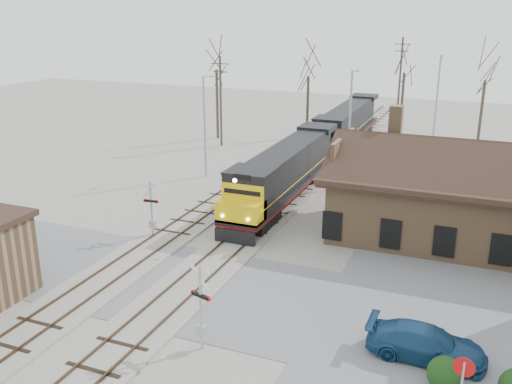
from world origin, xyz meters
TOP-DOWN VIEW (x-y plane):
  - ground at (0.00, 0.00)m, footprint 140.00×140.00m
  - road at (0.00, 0.00)m, footprint 60.00×9.00m
  - track_main at (0.00, 15.00)m, footprint 3.40×90.00m
  - track_siding at (-4.50, 15.00)m, footprint 3.40×90.00m
  - depot at (11.99, 12.00)m, footprint 15.20×9.31m
  - locomotive_lead at (0.00, 14.69)m, footprint 2.83×18.93m
  - locomotive_trailing at (0.00, 33.90)m, footprint 2.83×18.93m
  - crossbuck_near at (3.26, -4.82)m, footprint 1.08×0.39m
  - crossbuck_far at (-5.39, 5.12)m, footprint 1.05×0.27m
  - do_not_enter_sign at (13.66, -5.39)m, footprint 0.76×0.09m
  - parked_car at (12.17, -1.98)m, footprint 4.89×2.05m
  - hedge_a at (13.05, -3.78)m, footprint 1.34×1.34m
  - streetlight_a at (-8.38, 18.56)m, footprint 0.25×2.04m
  - streetlight_b at (3.58, 19.97)m, footprint 0.25×2.04m
  - streetlight_c at (8.82, 33.52)m, footprint 0.25×2.04m
  - utility_pole_a at (-12.10, 29.33)m, footprint 2.00×0.24m
  - utility_pole_b at (3.24, 47.12)m, footprint 2.00×0.24m
  - tree_a at (-14.04, 32.47)m, footprint 5.00×5.00m
  - tree_b at (-5.16, 37.11)m, footprint 4.45×4.45m
  - tree_c at (3.53, 48.44)m, footprint 4.17×4.17m
  - tree_d at (12.83, 42.22)m, footprint 4.32×4.32m

SIDE VIEW (x-z plane):
  - ground at x=0.00m, z-range 0.00..0.00m
  - road at x=0.00m, z-range 0.00..0.03m
  - track_main at x=0.00m, z-range -0.05..0.19m
  - track_siding at x=-4.50m, z-range -0.05..0.19m
  - hedge_a at x=13.05m, z-range 0.00..1.34m
  - parked_car at x=12.17m, z-range 0.00..1.41m
  - do_not_enter_sign at x=13.66m, z-range 0.47..3.02m
  - crossbuck_far at x=-5.39m, z-range -0.09..3.58m
  - crossbuck_near at x=3.26m, z-range -0.11..3.76m
  - locomotive_trailing at x=0.00m, z-range 0.22..4.19m
  - locomotive_lead at x=0.00m, z-range 0.11..4.31m
  - depot at x=11.99m, z-range -1.54..6.36m
  - streetlight_a at x=-8.38m, z-range 0.53..9.07m
  - utility_pole_a at x=-12.10m, z-range 0.22..9.46m
  - streetlight_b at x=3.58m, z-range 0.54..9.87m
  - streetlight_c at x=8.82m, z-range 0.54..10.17m
  - utility_pole_b at x=3.24m, z-range 0.23..10.75m
  - tree_c at x=3.53m, z-range 2.16..12.38m
  - tree_d at x=12.83m, z-range 2.24..12.84m
  - tree_b at x=-5.16m, z-range 2.31..13.21m
  - tree_a at x=-14.04m, z-range 2.60..14.85m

